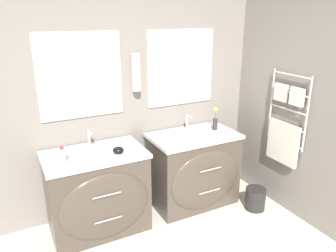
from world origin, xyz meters
TOP-DOWN VIEW (x-y plane):
  - wall_back at (0.01, 1.95)m, footprint 5.11×0.17m
  - wall_right at (1.79, 0.87)m, footprint 0.13×3.88m
  - vanity_left at (-0.20, 1.57)m, footprint 0.96×0.65m
  - vanity_right at (0.90, 1.57)m, footprint 0.96×0.65m
  - faucet_left at (-0.20, 1.75)m, footprint 0.17×0.12m
  - faucet_right at (0.90, 1.75)m, footprint 0.17×0.12m
  - toiletry_bottle at (-0.51, 1.51)m, footprint 0.05×0.05m
  - amenity_bowl at (0.00, 1.50)m, footprint 0.11×0.11m
  - flower_vase at (1.20, 1.64)m, footprint 0.06×0.06m
  - soap_dish at (0.70, 1.44)m, footprint 0.09×0.06m
  - waste_bin at (1.45, 1.15)m, footprint 0.23×0.23m

SIDE VIEW (x-z plane):
  - waste_bin at x=1.45m, z-range 0.01..0.25m
  - vanity_left at x=-0.20m, z-range 0.01..0.84m
  - vanity_right at x=0.90m, z-range 0.01..0.84m
  - soap_dish at x=0.70m, z-range 0.83..0.87m
  - amenity_bowl at x=0.00m, z-range 0.83..0.90m
  - toiletry_bottle at x=-0.51m, z-range 0.83..0.99m
  - faucet_left at x=-0.20m, z-range 0.83..1.02m
  - faucet_right at x=0.90m, z-range 0.83..1.02m
  - flower_vase at x=1.20m, z-range 0.81..1.07m
  - wall_right at x=1.79m, z-range -0.01..2.59m
  - wall_back at x=0.01m, z-range 0.01..2.61m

